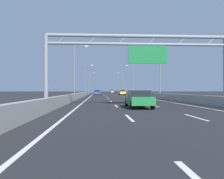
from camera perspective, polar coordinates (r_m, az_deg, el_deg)
The scene contains 52 objects.
ground_plane at distance 99.75m, azimuth -1.39°, elevation -0.96°, with size 260.00×260.00×0.00m, color #262628.
lane_dash_left_1 at distance 12.38m, azimuth 4.25°, elevation -6.98°, with size 0.16×3.00×0.01m, color white.
lane_dash_left_2 at distance 21.30m, azimuth 1.03°, elevation -4.09°, with size 0.16×3.00×0.01m, color white.
lane_dash_left_3 at distance 30.26m, azimuth -0.27°, elevation -2.91°, with size 0.16×3.00×0.01m, color white.
lane_dash_left_4 at distance 39.25m, azimuth -0.98°, elevation -2.27°, with size 0.16×3.00×0.01m, color white.
lane_dash_left_5 at distance 48.23m, azimuth -1.43°, elevation -1.87°, with size 0.16×3.00×0.01m, color white.
lane_dash_left_6 at distance 57.23m, azimuth -1.73°, elevation -1.59°, with size 0.16×3.00×0.01m, color white.
lane_dash_left_7 at distance 66.22m, azimuth -1.95°, elevation -1.39°, with size 0.16×3.00×0.01m, color white.
lane_dash_left_8 at distance 75.22m, azimuth -2.12°, elevation -1.24°, with size 0.16×3.00×0.01m, color white.
lane_dash_left_9 at distance 84.21m, azimuth -2.25°, elevation -1.11°, with size 0.16×3.00×0.01m, color white.
lane_dash_left_10 at distance 93.21m, azimuth -2.36°, elevation -1.02°, with size 0.16×3.00×0.01m, color white.
lane_dash_left_11 at distance 102.21m, azimuth -2.45°, elevation -0.94°, with size 0.16×3.00×0.01m, color white.
lane_dash_left_12 at distance 111.21m, azimuth -2.52°, elevation -0.87°, with size 0.16×3.00×0.01m, color white.
lane_dash_left_13 at distance 120.20m, azimuth -2.59°, elevation -0.81°, with size 0.16×3.00×0.01m, color white.
lane_dash_left_14 at distance 129.20m, azimuth -2.64°, elevation -0.76°, with size 0.16×3.00×0.01m, color white.
lane_dash_left_15 at distance 138.20m, azimuth -2.69°, elevation -0.72°, with size 0.16×3.00×0.01m, color white.
lane_dash_left_16 at distance 147.20m, azimuth -2.73°, elevation -0.68°, with size 0.16×3.00×0.01m, color white.
lane_dash_left_17 at distance 156.20m, azimuth -2.76°, elevation -0.65°, with size 0.16×3.00×0.01m, color white.
lane_dash_right_1 at distance 13.34m, azimuth 19.87°, elevation -6.47°, with size 0.16×3.00×0.01m, color white.
lane_dash_right_2 at distance 21.87m, azimuth 10.50°, elevation -3.99°, with size 0.16×3.00×0.01m, color white.
lane_dash_right_3 at distance 30.67m, azimuth 6.47°, elevation -2.87°, with size 0.16×3.00×0.01m, color white.
lane_dash_right_4 at distance 39.56m, azimuth 4.24°, elevation -2.25°, with size 0.16×3.00×0.01m, color white.
lane_dash_right_5 at distance 48.49m, azimuth 2.83°, elevation -1.86°, with size 0.16×3.00×0.01m, color white.
lane_dash_right_6 at distance 57.44m, azimuth 1.86°, elevation -1.58°, with size 0.16×3.00×0.01m, color white.
lane_dash_right_7 at distance 66.41m, azimuth 1.16°, elevation -1.38°, with size 0.16×3.00×0.01m, color white.
lane_dash_right_8 at distance 75.38m, azimuth 0.62°, elevation -1.23°, with size 0.16×3.00×0.01m, color white.
lane_dash_right_9 at distance 84.36m, azimuth 0.19°, elevation -1.11°, with size 0.16×3.00×0.01m, color white.
lane_dash_right_10 at distance 93.34m, azimuth -0.15°, elevation -1.02°, with size 0.16×3.00×0.01m, color white.
lane_dash_right_11 at distance 102.33m, azimuth -0.43°, elevation -0.94°, with size 0.16×3.00×0.01m, color white.
lane_dash_right_12 at distance 111.32m, azimuth -0.67°, elevation -0.87°, with size 0.16×3.00×0.01m, color white.
lane_dash_right_13 at distance 120.31m, azimuth -0.87°, elevation -0.81°, with size 0.16×3.00×0.01m, color white.
lane_dash_right_14 at distance 129.30m, azimuth -1.04°, elevation -0.76°, with size 0.16×3.00×0.01m, color white.
lane_dash_right_15 at distance 138.29m, azimuth -1.19°, elevation -0.72°, with size 0.16×3.00×0.01m, color white.
lane_dash_right_16 at distance 147.28m, azimuth -1.33°, elevation -0.68°, with size 0.16×3.00×0.01m, color white.
lane_dash_right_17 at distance 156.28m, azimuth -1.44°, elevation -0.65°, with size 0.16×3.00×0.01m, color white.
edge_line_left at distance 87.72m, azimuth -4.55°, elevation -1.07°, with size 0.16×176.00×0.01m, color white.
edge_line_right at distance 88.12m, azimuth 2.29°, elevation -1.07°, with size 0.16×176.00×0.01m, color white.
barrier_left at distance 109.74m, azimuth -5.17°, elevation -0.63°, with size 0.45×220.00×0.95m.
barrier_right at distance 110.17m, azimuth 2.02°, elevation -0.63°, with size 0.45×220.00×0.95m.
sign_gantry at distance 20.59m, azimuth 6.68°, elevation 9.26°, with size 16.17×0.36×6.36m.
streetlamp_left_mid at distance 41.51m, azimuth -8.97°, elevation 5.30°, with size 2.58×0.28×9.50m.
streetlamp_right_mid at distance 42.73m, azimuth 11.47°, elevation 5.15°, with size 2.58×0.28×9.50m.
streetlamp_left_far at distance 73.15m, azimuth -6.53°, elevation 2.96°, with size 2.58×0.28×9.50m.
streetlamp_right_far at distance 73.85m, azimuth 5.13°, elevation 2.93°, with size 2.58×0.28×9.50m.
streetlamp_left_distant at distance 104.89m, azimuth -5.57°, elevation 2.03°, with size 2.58×0.28×9.50m.
streetlamp_right_distant at distance 105.38m, azimuth 2.58°, elevation 2.02°, with size 2.58×0.28×9.50m.
green_car at distance 19.29m, azimuth 6.55°, elevation -2.29°, with size 1.79×4.64×1.45m.
white_car at distance 118.22m, azimuth 0.07°, elevation -0.46°, with size 1.71×4.54×1.52m.
yellow_car at distance 68.31m, azimuth 2.55°, elevation -0.73°, with size 1.76×4.41×1.45m.
silver_car at distance 93.08m, azimuth -3.50°, elevation -0.58°, with size 1.89×4.39×1.37m.
red_car at distance 129.45m, azimuth -3.51°, elevation -0.43°, with size 1.78×4.59×1.48m.
blue_car at distance 68.32m, azimuth -3.63°, elevation -0.73°, with size 1.88×4.40×1.44m.
Camera 1 is at (-3.43, 0.32, 1.49)m, focal length 37.03 mm.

